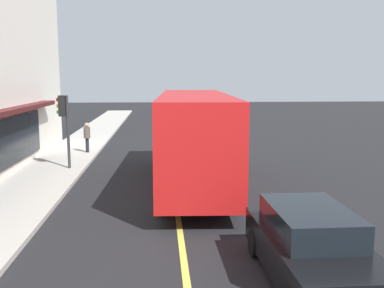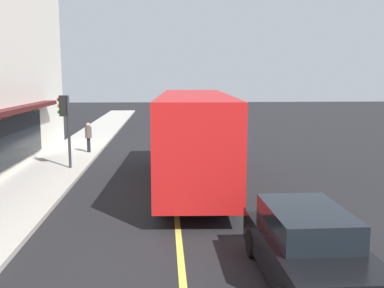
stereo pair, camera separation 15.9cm
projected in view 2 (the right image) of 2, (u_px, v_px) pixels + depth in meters
ground at (176, 205)px, 14.61m from camera, size 120.00×120.00×0.00m
sidewalk at (10, 205)px, 14.27m from camera, size 80.00×2.85×0.15m
lane_centre_stripe at (176, 205)px, 14.61m from camera, size 36.00×0.16×0.01m
bus at (194, 134)px, 17.08m from camera, size 11.23×3.01×3.50m
traffic_light at (65, 114)px, 19.47m from camera, size 0.30×0.52×3.20m
car_black at (307, 247)px, 9.01m from camera, size 4.32×1.90×1.52m
pedestrian_mid_block at (88, 135)px, 23.82m from camera, size 0.34×0.34×1.58m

